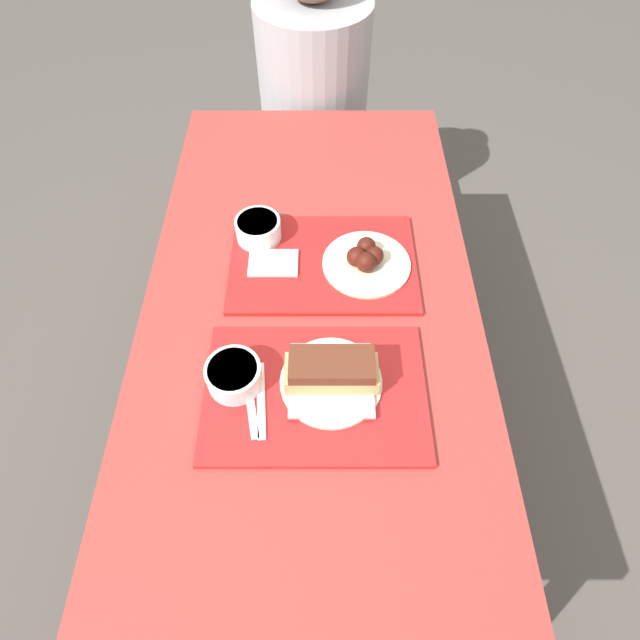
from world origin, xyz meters
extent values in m
plane|color=#4C4742|center=(0.00, 0.00, 0.00)|extent=(12.00, 12.00, 0.00)
cube|color=maroon|center=(0.00, 0.00, 0.71)|extent=(0.78, 1.69, 0.04)
cylinder|color=maroon|center=(-0.33, 0.77, 0.35)|extent=(0.07, 0.07, 0.69)
cylinder|color=maroon|center=(0.33, 0.77, 0.35)|extent=(0.07, 0.07, 0.69)
cube|color=maroon|center=(0.00, 1.07, 0.44)|extent=(0.74, 0.28, 0.04)
cylinder|color=maroon|center=(-0.31, 1.07, 0.21)|extent=(0.06, 0.06, 0.42)
cylinder|color=maroon|center=(0.31, 1.07, 0.21)|extent=(0.06, 0.06, 0.42)
cube|color=red|center=(0.01, -0.17, 0.74)|extent=(0.46, 0.32, 0.01)
cube|color=red|center=(0.03, 0.18, 0.74)|extent=(0.46, 0.32, 0.01)
cylinder|color=silver|center=(-0.15, -0.15, 0.77)|extent=(0.11, 0.11, 0.05)
cylinder|color=beige|center=(-0.15, -0.15, 0.79)|extent=(0.10, 0.10, 0.01)
cylinder|color=beige|center=(0.05, -0.15, 0.75)|extent=(0.21, 0.21, 0.01)
cube|color=silver|center=(0.05, -0.15, 0.76)|extent=(0.17, 0.17, 0.01)
cube|color=tan|center=(0.05, -0.15, 0.78)|extent=(0.19, 0.07, 0.04)
cube|color=#562819|center=(0.05, -0.15, 0.82)|extent=(0.17, 0.08, 0.03)
cube|color=white|center=(-0.12, -0.19, 0.75)|extent=(0.05, 0.17, 0.00)
cube|color=white|center=(-0.10, -0.19, 0.75)|extent=(0.03, 0.17, 0.00)
cylinder|color=silver|center=(-0.13, 0.27, 0.77)|extent=(0.11, 0.11, 0.05)
cylinder|color=beige|center=(-0.13, 0.27, 0.79)|extent=(0.10, 0.10, 0.01)
cylinder|color=beige|center=(0.14, 0.17, 0.75)|extent=(0.21, 0.21, 0.01)
sphere|color=#42140C|center=(0.15, 0.17, 0.78)|extent=(0.05, 0.05, 0.05)
sphere|color=#42140C|center=(0.13, 0.20, 0.78)|extent=(0.05, 0.05, 0.05)
sphere|color=#42140C|center=(0.11, 0.17, 0.78)|extent=(0.05, 0.05, 0.05)
sphere|color=#42140C|center=(0.13, 0.15, 0.78)|extent=(0.05, 0.05, 0.05)
cube|color=white|center=(-0.09, 0.17, 0.75)|extent=(0.12, 0.08, 0.01)
cylinder|color=#9E9EA3|center=(0.00, 1.07, 0.71)|extent=(0.39, 0.39, 0.51)
camera|label=1|loc=(0.02, -0.64, 1.66)|focal=28.00mm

